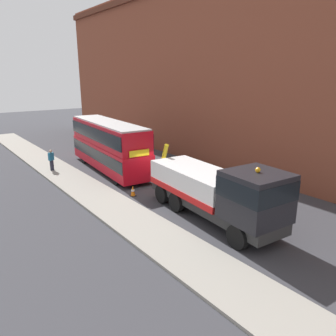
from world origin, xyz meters
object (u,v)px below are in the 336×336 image
at_px(pedestrian_onlooker, 51,160).
at_px(recovery_tow_truck, 217,190).
at_px(traffic_cone_near_bus, 133,191).
at_px(double_decker_bus, 109,144).

bearing_deg(pedestrian_onlooker, recovery_tow_truck, -9.53).
xyz_separation_m(pedestrian_onlooker, traffic_cone_near_bus, (8.80, 2.38, -0.64)).
xyz_separation_m(recovery_tow_truck, traffic_cone_near_bus, (-5.96, -1.63, -1.42)).
distance_m(recovery_tow_truck, double_decker_bus, 12.46).
bearing_deg(recovery_tow_truck, pedestrian_onlooker, -159.93).
distance_m(double_decker_bus, traffic_cone_near_bus, 6.97).
xyz_separation_m(recovery_tow_truck, pedestrian_onlooker, (-14.76, -4.00, -0.77)).
height_order(recovery_tow_truck, pedestrian_onlooker, recovery_tow_truck).
bearing_deg(traffic_cone_near_bus, double_decker_bus, 165.62).
bearing_deg(pedestrian_onlooker, double_decker_bus, 35.62).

